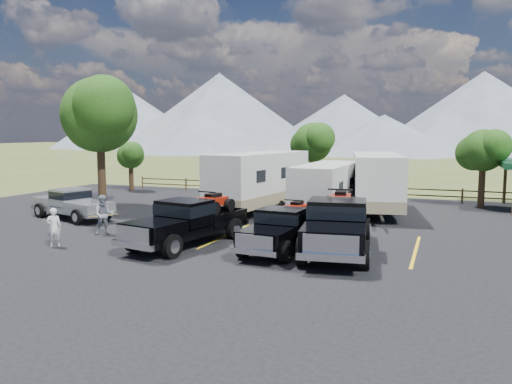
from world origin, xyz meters
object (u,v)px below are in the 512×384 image
(rig_center, at_px, (284,227))
(trailer_center, at_px, (327,191))
(rig_left, at_px, (189,220))
(trailer_right, at_px, (377,183))
(trailer_left, at_px, (259,181))
(rig_right, at_px, (338,223))
(tree_big_nw, at_px, (99,115))
(pickup_silver, at_px, (72,203))
(person_a, at_px, (54,227))
(person_b, at_px, (104,215))

(rig_center, distance_m, trailer_center, 6.76)
(trailer_center, bearing_deg, rig_left, -117.54)
(rig_center, relative_size, trailer_right, 0.58)
(trailer_left, relative_size, trailer_center, 1.16)
(rig_left, height_order, rig_right, rig_right)
(rig_right, bearing_deg, trailer_right, 80.90)
(rig_left, bearing_deg, tree_big_nw, 155.12)
(pickup_silver, bearing_deg, trailer_left, 140.44)
(rig_right, height_order, person_a, rig_right)
(trailer_left, distance_m, person_a, 11.93)
(tree_big_nw, relative_size, rig_center, 1.41)
(rig_left, height_order, person_b, rig_left)
(tree_big_nw, relative_size, rig_left, 1.22)
(rig_right, distance_m, trailer_center, 6.63)
(trailer_right, bearing_deg, person_a, -140.61)
(rig_right, distance_m, trailer_right, 9.80)
(rig_center, relative_size, trailer_center, 0.66)
(trailer_right, bearing_deg, rig_right, -101.70)
(trailer_center, bearing_deg, person_a, -131.24)
(trailer_left, bearing_deg, person_b, -107.69)
(trailer_left, relative_size, pickup_silver, 1.75)
(tree_big_nw, bearing_deg, person_b, -51.44)
(rig_center, relative_size, trailer_left, 0.57)
(rig_right, xyz_separation_m, trailer_center, (-1.86, 6.35, 0.44))
(rig_right, relative_size, trailer_center, 0.84)
(tree_big_nw, bearing_deg, rig_center, -25.63)
(rig_left, xyz_separation_m, rig_center, (3.86, 0.55, -0.11))
(tree_big_nw, distance_m, trailer_center, 14.45)
(tree_big_nw, height_order, person_b, tree_big_nw)
(person_a, distance_m, person_b, 2.70)
(person_a, bearing_deg, rig_center, 165.69)
(trailer_right, height_order, pickup_silver, trailer_right)
(trailer_center, bearing_deg, trailer_left, 163.25)
(rig_center, bearing_deg, rig_left, -168.01)
(rig_center, height_order, rig_right, rig_right)
(rig_right, xyz_separation_m, pickup_silver, (-14.44, 2.12, -0.26))
(rig_right, relative_size, pickup_silver, 1.26)
(rig_right, relative_size, trailer_right, 0.74)
(tree_big_nw, relative_size, trailer_left, 0.80)
(tree_big_nw, xyz_separation_m, rig_left, (9.85, -7.13, -4.57))
(pickup_silver, relative_size, person_b, 3.16)
(rig_right, bearing_deg, rig_left, -179.23)
(rig_left, height_order, pickup_silver, rig_left)
(rig_center, bearing_deg, trailer_center, 92.49)
(trailer_center, xyz_separation_m, trailer_right, (2.03, 3.42, 0.20))
(tree_big_nw, bearing_deg, rig_right, -21.52)
(rig_left, bearing_deg, trailer_right, 71.49)
(trailer_right, relative_size, person_b, 5.41)
(trailer_left, bearing_deg, tree_big_nw, -161.45)
(rig_center, xyz_separation_m, person_a, (-8.66, -2.85, -0.10))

